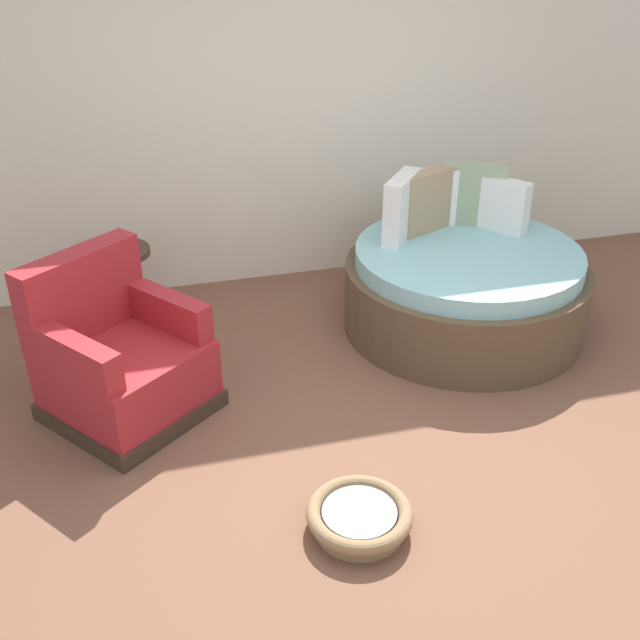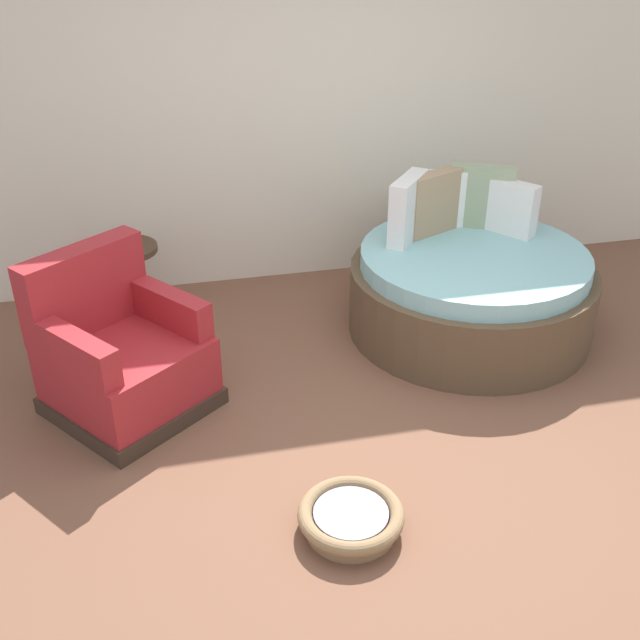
{
  "view_description": "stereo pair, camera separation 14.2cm",
  "coord_description": "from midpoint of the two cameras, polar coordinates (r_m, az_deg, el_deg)",
  "views": [
    {
      "loc": [
        -1.1,
        -3.02,
        2.66
      ],
      "look_at": [
        -0.13,
        0.58,
        0.55
      ],
      "focal_mm": 42.52,
      "sensor_mm": 36.0,
      "label": 1
    },
    {
      "loc": [
        -0.96,
        -3.06,
        2.66
      ],
      "look_at": [
        -0.13,
        0.58,
        0.55
      ],
      "focal_mm": 42.52,
      "sensor_mm": 36.0,
      "label": 2
    }
  ],
  "objects": [
    {
      "name": "ground_plane",
      "position": [
        4.18,
        2.89,
        -10.31
      ],
      "size": [
        8.0,
        8.0,
        0.02
      ],
      "primitive_type": "cube",
      "color": "brown"
    },
    {
      "name": "side_table",
      "position": [
        5.47,
        -15.6,
        4.22
      ],
      "size": [
        0.44,
        0.44,
        0.52
      ],
      "color": "#473323",
      "rests_on": "ground_plane"
    },
    {
      "name": "red_armchair",
      "position": [
        4.49,
        -15.75,
        -3.01
      ],
      "size": [
        1.12,
        1.12,
        0.94
      ],
      "color": "#38281E",
      "rests_on": "ground_plane"
    },
    {
      "name": "pet_basket",
      "position": [
        3.72,
        1.85,
        -14.61
      ],
      "size": [
        0.51,
        0.51,
        0.13
      ],
      "color": "#8E704C",
      "rests_on": "ground_plane"
    },
    {
      "name": "back_wall",
      "position": [
        5.65,
        -4.38,
        17.4
      ],
      "size": [
        8.0,
        0.12,
        2.98
      ],
      "primitive_type": "cube",
      "color": "silver",
      "rests_on": "ground_plane"
    },
    {
      "name": "round_daybed",
      "position": [
        5.29,
        10.01,
        2.7
      ],
      "size": [
        1.65,
        1.65,
        1.03
      ],
      "color": "brown",
      "rests_on": "ground_plane"
    }
  ]
}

